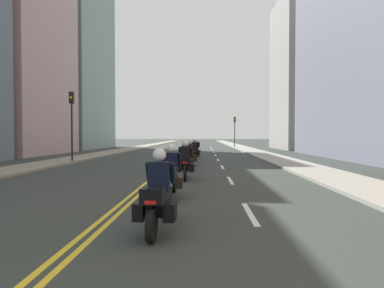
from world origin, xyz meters
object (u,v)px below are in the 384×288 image
at_px(motorcycle_1, 171,176).
at_px(traffic_light_far, 235,126).
at_px(traffic_light_near, 72,114).
at_px(motorcycle_5, 194,152).
at_px(motorcycle_4, 191,155).
at_px(motorcycle_0, 159,198).
at_px(motorcycle_3, 187,158).
at_px(motorcycle_6, 196,150).
at_px(motorcycle_2, 185,163).

bearing_deg(motorcycle_1, traffic_light_far, 82.41).
bearing_deg(traffic_light_near, motorcycle_5, 13.30).
xyz_separation_m(motorcycle_1, motorcycle_4, (0.18, 11.07, -0.01)).
bearing_deg(motorcycle_0, motorcycle_3, 92.85).
bearing_deg(motorcycle_6, motorcycle_1, -88.06).
distance_m(motorcycle_0, traffic_light_near, 18.76).
height_order(motorcycle_5, traffic_light_far, traffic_light_far).
relative_size(motorcycle_4, motorcycle_6, 1.08).
xyz_separation_m(motorcycle_0, traffic_light_far, (5.61, 46.04, 2.58)).
relative_size(motorcycle_0, motorcycle_2, 0.96).
xyz_separation_m(motorcycle_1, motorcycle_2, (0.20, 4.35, 0.03)).
xyz_separation_m(motorcycle_5, traffic_light_far, (5.42, 27.39, 2.57)).
bearing_deg(traffic_light_near, motorcycle_2, -46.47).
relative_size(motorcycle_1, motorcycle_4, 1.00).
bearing_deg(motorcycle_2, traffic_light_far, 79.28).
bearing_deg(motorcycle_6, traffic_light_far, 80.30).
bearing_deg(motorcycle_0, motorcycle_4, 92.49).
height_order(motorcycle_0, motorcycle_2, motorcycle_2).
distance_m(motorcycle_5, traffic_light_far, 28.04).
height_order(motorcycle_1, motorcycle_3, motorcycle_1).
distance_m(motorcycle_4, motorcycle_5, 3.92).
xyz_separation_m(motorcycle_1, traffic_light_near, (-8.03, 13.02, 2.69)).
height_order(motorcycle_4, motorcycle_5, motorcycle_5).
relative_size(motorcycle_4, motorcycle_5, 1.04).
height_order(motorcycle_2, motorcycle_6, motorcycle_2).
bearing_deg(motorcycle_5, motorcycle_3, -93.62).
bearing_deg(motorcycle_1, motorcycle_4, 89.18).
relative_size(motorcycle_3, motorcycle_6, 1.06).
height_order(motorcycle_2, traffic_light_near, traffic_light_near).
relative_size(motorcycle_2, motorcycle_5, 1.08).
bearing_deg(motorcycle_4, motorcycle_0, -91.86).
relative_size(motorcycle_6, traffic_light_far, 0.44).
height_order(motorcycle_1, traffic_light_near, traffic_light_near).
bearing_deg(motorcycle_1, motorcycle_5, 88.95).
xyz_separation_m(motorcycle_3, traffic_light_far, (5.63, 34.49, 2.58)).
bearing_deg(motorcycle_3, motorcycle_0, -88.55).
relative_size(motorcycle_3, motorcycle_5, 1.03).
distance_m(motorcycle_2, motorcycle_3, 3.54).
height_order(motorcycle_5, traffic_light_near, traffic_light_near).
height_order(motorcycle_3, traffic_light_near, traffic_light_near).
height_order(motorcycle_1, traffic_light_far, traffic_light_far).
distance_m(motorcycle_3, motorcycle_6, 10.79).
bearing_deg(motorcycle_3, motorcycle_1, -89.36).
distance_m(motorcycle_4, motorcycle_6, 7.60).
height_order(motorcycle_0, motorcycle_1, motorcycle_0).
bearing_deg(traffic_light_far, traffic_light_near, -115.11).
xyz_separation_m(motorcycle_6, traffic_light_far, (5.36, 23.70, 2.60)).
bearing_deg(motorcycle_6, motorcycle_3, -88.37).
xyz_separation_m(motorcycle_6, traffic_light_near, (-8.40, -5.66, 2.70)).
xyz_separation_m(motorcycle_1, traffic_light_far, (5.73, 42.38, 2.58)).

